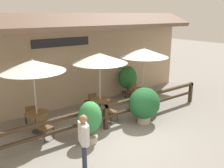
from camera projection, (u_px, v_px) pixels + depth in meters
name	position (u px, v px, depth m)	size (l,w,h in m)	color
ground_plane	(123.00, 139.00, 8.62)	(60.00, 60.00, 0.00)	gray
building_facade	(66.00, 61.00, 11.19)	(14.28, 1.49, 4.23)	tan
patio_railing	(106.00, 112.00, 9.24)	(10.40, 0.14, 0.95)	#3D2D1E
patio_umbrella_near	(33.00, 66.00, 8.53)	(2.26, 2.26, 2.71)	#B7B2A8
dining_table_near	(37.00, 117.00, 9.04)	(0.85, 0.85, 0.73)	brown
chair_near_streetside	(44.00, 126.00, 8.57)	(0.51, 0.51, 0.85)	brown
chair_near_wallside	(31.00, 114.00, 9.56)	(0.49, 0.49, 0.85)	brown
patio_umbrella_middle	(100.00, 58.00, 9.98)	(2.26, 2.26, 2.71)	#B7B2A8
dining_table_middle	(100.00, 103.00, 10.50)	(0.85, 0.85, 0.73)	brown
chair_middle_streetside	(109.00, 110.00, 9.97)	(0.49, 0.49, 0.85)	brown
chair_middle_wallside	(91.00, 101.00, 11.06)	(0.47, 0.47, 0.85)	brown
patio_umbrella_far	(144.00, 53.00, 11.39)	(2.26, 2.26, 2.71)	#B7B2A8
dining_table_far	(142.00, 92.00, 11.91)	(0.85, 0.85, 0.73)	brown
chair_far_streetside	(153.00, 98.00, 11.37)	(0.50, 0.50, 0.85)	brown
chair_far_wallside	(132.00, 91.00, 12.47)	(0.50, 0.50, 0.85)	brown
potted_plant_small_flowering	(144.00, 104.00, 9.75)	(1.28, 1.15, 1.44)	#B7AD99
potted_plant_broad_leaf	(90.00, 119.00, 8.22)	(0.81, 0.73, 1.45)	#B7AD99
potted_plant_tall_tropical	(128.00, 79.00, 12.95)	(0.97, 0.87, 1.59)	#564C47
pedestrian	(84.00, 135.00, 6.67)	(0.31, 0.56, 1.65)	#2D334C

